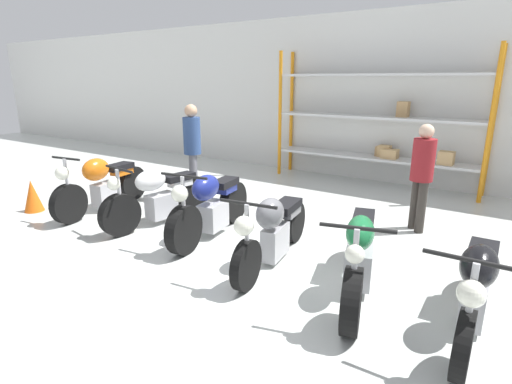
% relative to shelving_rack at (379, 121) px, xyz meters
% --- Properties ---
extents(ground_plane, '(30.00, 30.00, 0.00)m').
position_rel_shelving_rack_xyz_m(ground_plane, '(-0.43, -4.42, -1.36)').
color(ground_plane, silver).
extents(back_wall, '(30.00, 0.08, 3.60)m').
position_rel_shelving_rack_xyz_m(back_wall, '(-0.43, 0.36, 0.44)').
color(back_wall, silver).
rests_on(back_wall, ground_plane).
extents(shelving_rack, '(4.36, 0.63, 2.82)m').
position_rel_shelving_rack_xyz_m(shelving_rack, '(0.00, 0.00, 0.00)').
color(shelving_rack, orange).
rests_on(shelving_rack, ground_plane).
extents(motorcycle_orange, '(0.62, 2.08, 1.05)m').
position_rel_shelving_rack_xyz_m(motorcycle_orange, '(-3.36, -4.38, -0.89)').
color(motorcycle_orange, black).
rests_on(motorcycle_orange, ground_plane).
extents(motorcycle_white, '(0.66, 1.98, 1.00)m').
position_rel_shelving_rack_xyz_m(motorcycle_white, '(-2.07, -4.31, -0.93)').
color(motorcycle_white, black).
rests_on(motorcycle_white, ground_plane).
extents(motorcycle_blue, '(0.69, 2.00, 1.05)m').
position_rel_shelving_rack_xyz_m(motorcycle_blue, '(-1.04, -4.29, -0.90)').
color(motorcycle_blue, black).
rests_on(motorcycle_blue, ground_plane).
extents(motorcycle_grey, '(0.65, 2.05, 0.98)m').
position_rel_shelving_rack_xyz_m(motorcycle_grey, '(0.16, -4.53, -0.91)').
color(motorcycle_grey, black).
rests_on(motorcycle_grey, ground_plane).
extents(motorcycle_green, '(0.86, 2.11, 1.00)m').
position_rel_shelving_rack_xyz_m(motorcycle_green, '(1.28, -4.63, -0.93)').
color(motorcycle_green, black).
rests_on(motorcycle_green, ground_plane).
extents(motorcycle_black, '(0.74, 2.10, 0.97)m').
position_rel_shelving_rack_xyz_m(motorcycle_black, '(2.38, -4.72, -0.92)').
color(motorcycle_black, black).
rests_on(motorcycle_black, ground_plane).
extents(person_browsing, '(0.45, 0.45, 1.60)m').
position_rel_shelving_rack_xyz_m(person_browsing, '(1.40, -2.40, -0.42)').
color(person_browsing, '#38332D').
rests_on(person_browsing, ground_plane).
extents(person_near_rack, '(0.45, 0.45, 1.77)m').
position_rel_shelving_rack_xyz_m(person_near_rack, '(-2.56, -2.95, -0.31)').
color(person_near_rack, '#595960').
rests_on(person_near_rack, ground_plane).
extents(traffic_cone, '(0.32, 0.32, 0.55)m').
position_rel_shelving_rack_xyz_m(traffic_cone, '(-4.34, -5.09, -1.08)').
color(traffic_cone, orange).
rests_on(traffic_cone, ground_plane).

